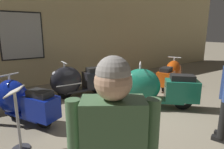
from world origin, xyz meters
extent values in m
plane|color=gray|center=(0.00, 0.00, 0.00)|extent=(60.00, 60.00, 0.00)
cube|color=#CCB784|center=(0.00, 3.76, 1.85)|extent=(18.00, 0.20, 3.70)
cube|color=black|center=(-1.65, 3.64, 1.71)|extent=(1.31, 0.03, 1.52)
cube|color=#B2B2AD|center=(-1.65, 3.62, 1.71)|extent=(1.23, 0.01, 1.44)
cylinder|color=black|center=(-2.35, 1.32, 0.20)|extent=(0.26, 0.39, 0.40)
cylinder|color=silver|center=(-2.35, 1.32, 0.20)|extent=(0.17, 0.20, 0.18)
cylinder|color=black|center=(-1.90, 0.48, 0.20)|extent=(0.26, 0.39, 0.40)
cylinder|color=silver|center=(-1.90, 0.48, 0.20)|extent=(0.17, 0.20, 0.18)
cube|color=navy|center=(-2.13, 0.90, 0.18)|extent=(0.76, 1.01, 0.05)
ellipsoid|color=navy|center=(-2.33, 1.27, 0.49)|extent=(0.85, 0.99, 0.76)
cube|color=navy|center=(-1.92, 0.51, 0.42)|extent=(0.67, 0.79, 0.44)
cube|color=black|center=(-1.92, 0.51, 0.70)|extent=(0.47, 0.56, 0.12)
sphere|color=silver|center=(-2.46, 1.52, 0.69)|extent=(0.15, 0.15, 0.15)
cylinder|color=silver|center=(-2.34, 1.30, 0.83)|extent=(0.04, 0.04, 0.28)
cylinder|color=silver|center=(-2.34, 1.30, 0.97)|extent=(0.40, 0.24, 0.03)
cylinder|color=black|center=(-0.96, 1.85, 0.21)|extent=(0.43, 0.11, 0.42)
cylinder|color=silver|center=(-0.96, 1.85, 0.21)|extent=(0.19, 0.11, 0.19)
cylinder|color=black|center=(0.04, 1.80, 0.21)|extent=(0.43, 0.11, 0.42)
cylinder|color=silver|center=(0.04, 1.80, 0.21)|extent=(0.19, 0.11, 0.19)
cube|color=black|center=(-0.46, 1.82, 0.19)|extent=(1.02, 0.43, 0.05)
ellipsoid|color=black|center=(-0.91, 1.84, 0.51)|extent=(0.91, 0.59, 0.80)
cube|color=black|center=(0.00, 1.80, 0.44)|extent=(0.74, 0.46, 0.46)
cube|color=black|center=(0.00, 1.80, 0.74)|extent=(0.52, 0.32, 0.13)
sphere|color=silver|center=(-1.20, 1.86, 0.73)|extent=(0.16, 0.16, 0.16)
cylinder|color=silver|center=(-0.94, 1.85, 0.88)|extent=(0.05, 0.05, 0.30)
cylinder|color=silver|center=(-0.94, 1.85, 1.03)|extent=(0.06, 0.47, 0.03)
cube|color=silver|center=(-0.92, 1.58, 0.46)|extent=(0.71, 0.05, 0.03)
cylinder|color=black|center=(0.38, 0.26, 0.23)|extent=(0.39, 0.38, 0.45)
cylinder|color=silver|center=(0.38, 0.26, 0.23)|extent=(0.22, 0.22, 0.20)
cylinder|color=black|center=(1.16, -0.48, 0.23)|extent=(0.39, 0.38, 0.45)
cylinder|color=silver|center=(1.16, -0.48, 0.23)|extent=(0.22, 0.22, 0.20)
cube|color=#196B51|center=(0.77, -0.11, 0.20)|extent=(1.06, 1.03, 0.06)
ellipsoid|color=#196B51|center=(0.42, 0.22, 0.55)|extent=(1.09, 1.08, 0.86)
cube|color=#196B51|center=(1.12, -0.44, 0.47)|extent=(0.87, 0.86, 0.50)
cube|color=black|center=(1.12, -0.44, 0.79)|extent=(0.61, 0.60, 0.14)
sphere|color=silver|center=(0.19, 0.44, 0.78)|extent=(0.17, 0.17, 0.17)
cylinder|color=silver|center=(0.39, 0.25, 0.94)|extent=(0.05, 0.05, 0.32)
cylinder|color=silver|center=(0.39, 0.25, 1.10)|extent=(0.37, 0.39, 0.04)
cylinder|color=black|center=(2.77, 1.10, 0.20)|extent=(0.40, 0.23, 0.40)
cylinder|color=silver|center=(2.77, 1.10, 0.20)|extent=(0.20, 0.16, 0.18)
cylinder|color=black|center=(1.89, 0.72, 0.20)|extent=(0.40, 0.23, 0.40)
cylinder|color=silver|center=(1.89, 0.72, 0.20)|extent=(0.20, 0.16, 0.18)
cube|color=#C6470F|center=(2.33, 0.91, 0.18)|extent=(1.02, 0.71, 0.05)
ellipsoid|color=#C6470F|center=(2.72, 1.08, 0.49)|extent=(0.98, 0.81, 0.76)
cube|color=#C6470F|center=(1.93, 0.74, 0.42)|extent=(0.79, 0.64, 0.44)
cube|color=black|center=(1.93, 0.74, 0.70)|extent=(0.55, 0.45, 0.12)
sphere|color=silver|center=(2.98, 1.19, 0.70)|extent=(0.15, 0.15, 0.15)
cylinder|color=silver|center=(2.75, 1.09, 0.84)|extent=(0.04, 0.04, 0.28)
cylinder|color=silver|center=(2.75, 1.09, 0.98)|extent=(0.20, 0.42, 0.03)
cube|color=#4C724C|center=(-2.08, -2.23, 1.16)|extent=(0.45, 0.39, 0.61)
cylinder|color=#4C724C|center=(-1.87, -2.37, 1.15)|extent=(0.09, 0.09, 0.63)
cylinder|color=#4C724C|center=(-2.29, -2.10, 1.15)|extent=(0.09, 0.09, 0.63)
sphere|color=tan|center=(-2.08, -2.23, 1.58)|extent=(0.23, 0.23, 0.23)
sphere|color=gray|center=(-2.08, -2.23, 1.63)|extent=(0.21, 0.21, 0.21)
cube|color=black|center=(0.70, -1.66, 0.04)|extent=(0.16, 0.26, 0.08)
cube|color=black|center=(0.50, -1.72, 0.04)|extent=(0.16, 0.26, 0.08)
cylinder|color=black|center=(0.50, -1.74, 0.47)|extent=(0.13, 0.13, 0.78)
cylinder|color=#333338|center=(-2.40, -0.05, 0.01)|extent=(0.28, 0.28, 0.02)
cylinder|color=#A5A5AD|center=(-2.40, -0.05, 0.49)|extent=(0.04, 0.04, 0.94)
cube|color=silver|center=(-2.40, -0.05, 0.98)|extent=(0.34, 0.38, 0.12)
camera|label=1|loc=(-2.69, -3.13, 1.87)|focal=30.40mm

